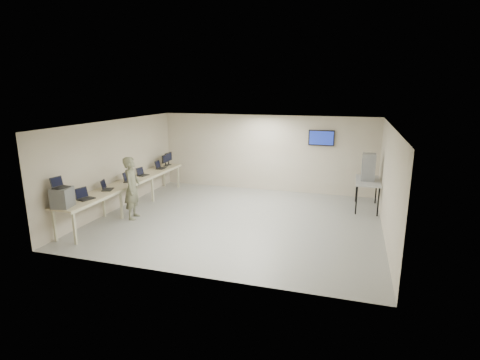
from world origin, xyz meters
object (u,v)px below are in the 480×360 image
(equipment_box, at_px, (62,197))
(side_table, at_px, (368,182))
(soldier, at_px, (132,188))
(workbench, at_px, (129,184))

(equipment_box, bearing_deg, side_table, 22.01)
(soldier, bearing_deg, equipment_box, 148.38)
(workbench, xyz_separation_m, side_table, (7.19, 2.19, 0.03))
(side_table, bearing_deg, equipment_box, -145.71)
(equipment_box, height_order, side_table, equipment_box)
(workbench, distance_m, side_table, 7.51)
(equipment_box, bearing_deg, soldier, 59.78)
(workbench, bearing_deg, equipment_box, -91.31)
(equipment_box, xyz_separation_m, side_table, (7.25, 4.94, -0.28))
(soldier, bearing_deg, side_table, -79.72)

